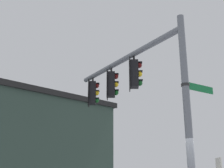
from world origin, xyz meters
name	(u,v)px	position (x,y,z in m)	size (l,w,h in m)	color
signal_pole	(188,115)	(0.00, 0.00, 3.19)	(0.22, 0.22, 6.37)	slate
mast_arm	(123,60)	(-2.62, -1.80, 5.95)	(0.21, 0.21, 6.37)	slate
traffic_light_nearest_pole	(135,74)	(-2.05, -1.39, 5.14)	(0.54, 0.49, 1.31)	black
traffic_light_mid_inner	(112,84)	(-3.36, -2.29, 5.14)	(0.54, 0.49, 1.31)	black
traffic_light_mid_outer	(93,93)	(-4.66, -3.19, 5.14)	(0.54, 0.49, 1.31)	black
street_name_sign	(195,87)	(-0.22, 0.32, 4.08)	(0.82, 1.13, 0.22)	#147238
storefront_building	(6,150)	(-8.67, -8.47, 2.97)	(12.52, 12.59, 5.91)	#33473D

